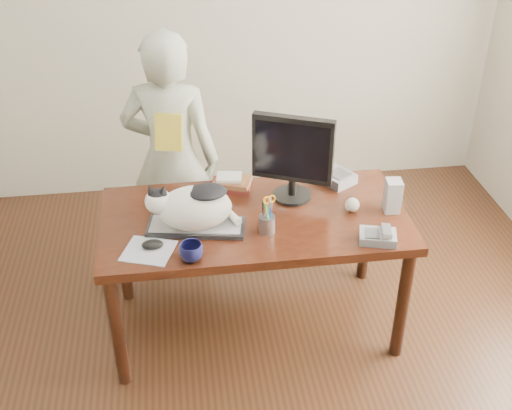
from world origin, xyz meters
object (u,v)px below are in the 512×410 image
object	(u,v)px
monitor	(293,154)
calculator	(335,176)
cat	(192,206)
desk	(253,231)
speaker	(393,196)
mouse	(152,244)
coffee_mug	(191,252)
baseball	(352,205)
book_stack	(231,183)
person	(171,160)
keyboard	(196,227)
pen_cup	(267,222)
phone	(379,236)

from	to	relation	value
monitor	calculator	bearing A→B (deg)	52.20
calculator	monitor	bearing A→B (deg)	177.44
cat	desk	bearing A→B (deg)	35.76
cat	speaker	xyz separation A→B (m)	(1.05, 0.03, -0.05)
monitor	mouse	size ratio (longest dim) A/B	3.99
monitor	mouse	distance (m)	0.87
monitor	coffee_mug	bearing A→B (deg)	-116.23
mouse	coffee_mug	world-z (taller)	coffee_mug
cat	monitor	xyz separation A→B (m)	(0.55, 0.22, 0.14)
baseball	book_stack	world-z (taller)	book_stack
person	coffee_mug	bearing A→B (deg)	107.47
book_stack	person	distance (m)	0.46
baseball	desk	bearing A→B (deg)	168.88
cat	calculator	xyz separation A→B (m)	(0.83, 0.38, -0.11)
book_stack	person	world-z (taller)	person
coffee_mug	monitor	bearing A→B (deg)	39.96
baseball	mouse	bearing A→B (deg)	-169.52
calculator	desk	bearing A→B (deg)	172.65
cat	keyboard	bearing A→B (deg)	8.36
desk	book_stack	distance (m)	0.30
cat	person	bearing A→B (deg)	107.59
keyboard	coffee_mug	size ratio (longest dim) A/B	4.54
pen_cup	person	distance (m)	0.89
keyboard	coffee_mug	xyz separation A→B (m)	(-0.04, -0.25, 0.03)
mouse	speaker	world-z (taller)	speaker
keyboard	calculator	world-z (taller)	calculator
mouse	book_stack	xyz separation A→B (m)	(0.44, 0.51, 0.01)
desk	coffee_mug	bearing A→B (deg)	-130.35
cat	pen_cup	size ratio (longest dim) A/B	2.29
pen_cup	phone	xyz separation A→B (m)	(0.53, -0.15, -0.03)
desk	baseball	world-z (taller)	baseball
desk	keyboard	bearing A→B (deg)	-153.29
monitor	book_stack	size ratio (longest dim) A/B	1.96
monitor	calculator	size ratio (longest dim) A/B	1.86
mouse	monitor	bearing A→B (deg)	45.49
pen_cup	speaker	world-z (taller)	pen_cup
pen_cup	person	size ratio (longest dim) A/B	0.13
desk	coffee_mug	size ratio (longest dim) A/B	14.09
mouse	phone	size ratio (longest dim) A/B	0.59
pen_cup	coffee_mug	distance (m)	0.43
desk	mouse	bearing A→B (deg)	-150.89
keyboard	calculator	size ratio (longest dim) A/B	1.97
calculator	person	bearing A→B (deg)	130.17
mouse	baseball	bearing A→B (deg)	30.21
keyboard	person	size ratio (longest dim) A/B	0.33
cat	phone	size ratio (longest dim) A/B	2.36
monitor	mouse	bearing A→B (deg)	-130.43
pen_cup	coffee_mug	bearing A→B (deg)	-155.09
keyboard	mouse	size ratio (longest dim) A/B	4.23
phone	calculator	xyz separation A→B (m)	(-0.07, 0.60, 0.00)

